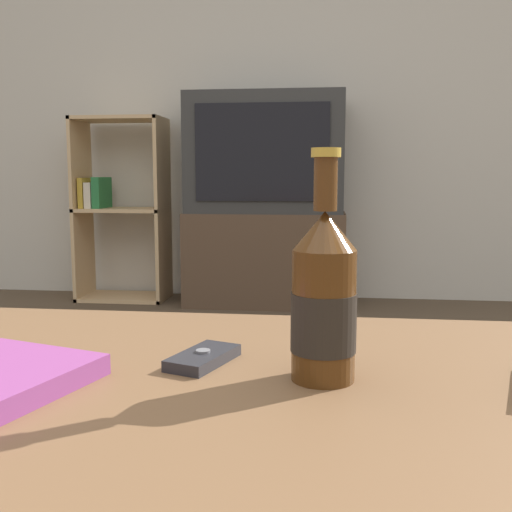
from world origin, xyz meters
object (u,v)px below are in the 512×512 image
object	(u,v)px
bookshelf	(118,207)
beer_bottle	(324,299)
cell_phone	(203,358)
tv_stand	(265,259)
television	(265,154)

from	to	relation	value
bookshelf	beer_bottle	size ratio (longest dim) A/B	4.08
bookshelf	cell_phone	size ratio (longest dim) A/B	9.19
tv_stand	cell_phone	bearing A→B (deg)	-85.81
tv_stand	beer_bottle	distance (m)	2.72
tv_stand	beer_bottle	bearing A→B (deg)	-82.76
tv_stand	cell_phone	distance (m)	2.65
television	bookshelf	world-z (taller)	television
television	cell_phone	world-z (taller)	television
tv_stand	television	bearing A→B (deg)	-90.00
television	beer_bottle	bearing A→B (deg)	-82.75
bookshelf	tv_stand	bearing A→B (deg)	-3.26
television	beer_bottle	distance (m)	2.71
bookshelf	cell_phone	world-z (taller)	bookshelf
tv_stand	beer_bottle	world-z (taller)	beer_bottle
bookshelf	beer_bottle	distance (m)	2.98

